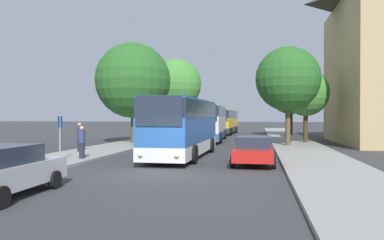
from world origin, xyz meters
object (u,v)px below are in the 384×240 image
object	(u,v)px
pedestrian_waiting_far	(82,142)
tree_right_far	(291,91)
parked_car_right_near	(254,150)
bus_rear	(225,121)
bus_middle	(210,122)
parked_car_left_curb	(1,170)
tree_left_near	(176,84)
tree_right_mid	(288,79)
tree_left_far	(133,81)
tree_right_near	(306,93)
bus_stop_sign	(60,132)
bus_front	(183,127)
pedestrian_waiting_near	(80,137)

from	to	relation	value
pedestrian_waiting_far	tree_right_far	bearing A→B (deg)	-27.91
parked_car_right_near	bus_rear	bearing A→B (deg)	-81.06
bus_middle	tree_right_far	bearing A→B (deg)	49.56
parked_car_left_curb	tree_right_far	distance (m)	39.98
tree_left_near	parked_car_left_curb	bearing A→B (deg)	-86.58
bus_middle	bus_rear	distance (m)	14.54
tree_right_mid	tree_left_far	bearing A→B (deg)	177.29
tree_left_near	tree_right_near	bearing A→B (deg)	-33.82
parked_car_right_near	bus_stop_sign	size ratio (longest dim) A/B	1.85
bus_middle	tree_left_far	world-z (taller)	tree_left_far
parked_car_left_curb	tree_right_near	world-z (taller)	tree_right_near
parked_car_left_curb	bus_rear	bearing A→B (deg)	83.84
bus_stop_sign	tree_right_mid	world-z (taller)	tree_right_mid
bus_middle	tree_right_mid	size ratio (longest dim) A/B	1.48
parked_car_right_near	pedestrian_waiting_far	bearing A→B (deg)	2.15
parked_car_left_curb	tree_left_far	world-z (taller)	tree_left_far
bus_front	tree_right_mid	bearing A→B (deg)	52.95
tree_right_near	tree_right_mid	size ratio (longest dim) A/B	0.82
tree_right_near	bus_middle	bearing A→B (deg)	164.66
bus_middle	tree_left_near	size ratio (longest dim) A/B	1.26
pedestrian_waiting_far	bus_rear	bearing A→B (deg)	-11.45
bus_front	tree_right_near	xyz separation A→B (m)	(8.65, 12.59, 2.70)
tree_right_mid	bus_rear	bearing A→B (deg)	108.24
bus_stop_sign	tree_right_far	size ratio (longest dim) A/B	0.29
bus_rear	parked_car_right_near	world-z (taller)	bus_rear
tree_right_far	parked_car_left_curb	bearing A→B (deg)	-107.24
pedestrian_waiting_far	parked_car_right_near	bearing A→B (deg)	-91.86
parked_car_left_curb	pedestrian_waiting_near	world-z (taller)	pedestrian_waiting_near
parked_car_right_near	tree_left_near	world-z (taller)	tree_left_near
bus_front	pedestrian_waiting_far	xyz separation A→B (m)	(-5.09, -2.97, -0.79)
pedestrian_waiting_far	tree_right_mid	world-z (taller)	tree_right_mid
tree_right_near	tree_right_far	bearing A→B (deg)	90.62
bus_stop_sign	tree_right_mid	distance (m)	18.21
pedestrian_waiting_far	tree_right_near	distance (m)	21.05
parked_car_right_near	tree_right_far	world-z (taller)	tree_right_far
tree_right_near	tree_right_mid	world-z (taller)	tree_right_mid
tree_left_far	parked_car_left_curb	bearing A→B (deg)	-81.69
tree_left_far	tree_right_far	size ratio (longest dim) A/B	1.06
bus_stop_sign	tree_right_mid	xyz separation A→B (m)	(12.64, 12.54, 3.81)
parked_car_right_near	tree_right_mid	xyz separation A→B (m)	(2.53, 11.44, 4.69)
bus_rear	bus_middle	bearing A→B (deg)	-88.40
bus_middle	pedestrian_waiting_near	xyz separation A→B (m)	(-6.91, -14.16, -0.76)
parked_car_right_near	tree_left_far	xyz separation A→B (m)	(-10.62, 12.06, 4.85)
bus_rear	bus_stop_sign	size ratio (longest dim) A/B	5.09
parked_car_left_curb	bus_stop_sign	xyz separation A→B (m)	(-2.58, 8.01, 0.81)
tree_left_far	bus_stop_sign	bearing A→B (deg)	-87.77
pedestrian_waiting_near	tree_right_mid	distance (m)	16.53
tree_right_mid	tree_right_far	size ratio (longest dim) A/B	0.95
tree_left_near	tree_right_mid	distance (m)	18.01
tree_right_near	pedestrian_waiting_far	bearing A→B (deg)	-131.42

